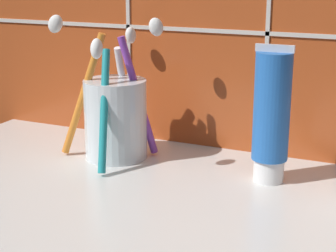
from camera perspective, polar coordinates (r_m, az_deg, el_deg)
sink_counter at (r=56.29cm, az=2.30°, el=-9.26°), size 75.48×39.19×2.00cm
toothbrush_cup at (r=68.90cm, az=-5.38°, el=1.11°), size 13.43×15.77×17.66cm
toothpaste_tube at (r=61.26cm, az=10.47°, el=1.08°), size 4.14×3.94×15.12cm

